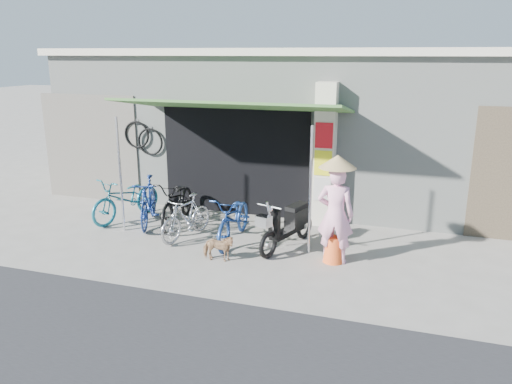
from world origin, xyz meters
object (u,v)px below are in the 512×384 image
(bike_silver, at_px, (186,217))
(street_dog, at_px, (218,248))
(bike_navy, at_px, (234,218))
(bike_black, at_px, (178,202))
(moped, at_px, (289,225))
(nun, at_px, (336,211))
(bike_teal, at_px, (127,198))
(bike_blue, at_px, (148,201))

(bike_silver, distance_m, street_dog, 1.36)
(bike_silver, height_order, bike_navy, bike_navy)
(bike_black, xyz_separation_m, bike_navy, (1.51, -0.61, -0.02))
(moped, xyz_separation_m, nun, (0.93, -0.41, 0.49))
(bike_teal, xyz_separation_m, nun, (4.72, -0.92, 0.45))
(bike_navy, bearing_deg, bike_teal, 165.61)
(bike_blue, distance_m, moped, 3.19)
(moped, bearing_deg, street_dog, -116.13)
(bike_black, height_order, nun, nun)
(bike_black, height_order, bike_silver, bike_black)
(bike_black, relative_size, moped, 1.13)
(moped, height_order, nun, nun)
(moped, relative_size, nun, 0.88)
(street_dog, height_order, nun, nun)
(bike_silver, distance_m, bike_navy, 0.98)
(bike_navy, height_order, street_dog, bike_navy)
(bike_black, distance_m, bike_navy, 1.63)
(bike_blue, distance_m, bike_navy, 2.13)
(bike_navy, bearing_deg, street_dog, -90.00)
(bike_teal, relative_size, bike_silver, 1.28)
(bike_teal, relative_size, bike_blue, 1.09)
(moped, bearing_deg, bike_silver, -157.15)
(bike_teal, relative_size, bike_black, 0.98)
(bike_silver, xyz_separation_m, street_dog, (1.02, -0.88, -0.19))
(bike_navy, bearing_deg, moped, -1.01)
(bike_black, xyz_separation_m, moped, (2.58, -0.58, -0.05))
(street_dog, bearing_deg, nun, -78.61)
(bike_silver, distance_m, nun, 3.02)
(bike_black, xyz_separation_m, bike_silver, (0.54, -0.72, -0.06))
(bike_silver, distance_m, moped, 2.05)
(bike_silver, height_order, moped, moped)
(bike_silver, bearing_deg, nun, 10.04)
(bike_teal, bearing_deg, street_dog, -12.25)
(bike_teal, distance_m, bike_blue, 0.64)
(bike_silver, xyz_separation_m, nun, (2.97, -0.27, 0.50))
(bike_navy, height_order, moped, moped)
(bike_blue, height_order, bike_navy, bike_blue)
(bike_teal, bearing_deg, nun, 5.54)
(bike_teal, relative_size, nun, 0.97)
(street_dog, bearing_deg, bike_teal, 55.29)
(bike_black, bearing_deg, bike_navy, -30.16)
(bike_teal, bearing_deg, bike_silver, -3.81)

